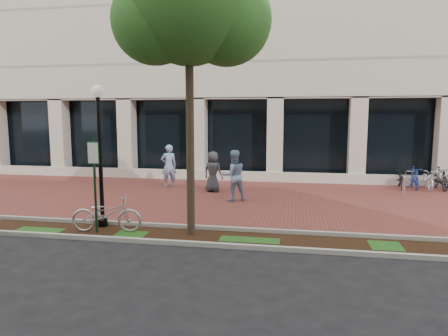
% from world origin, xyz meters
% --- Properties ---
extents(ground, '(120.00, 120.00, 0.00)m').
position_xyz_m(ground, '(0.00, 0.00, 0.00)').
color(ground, black).
rests_on(ground, ground).
extents(brick_plaza, '(40.00, 9.00, 0.01)m').
position_xyz_m(brick_plaza, '(0.00, 0.00, 0.01)').
color(brick_plaza, brown).
rests_on(brick_plaza, ground).
extents(planting_strip, '(40.00, 1.50, 0.01)m').
position_xyz_m(planting_strip, '(0.00, -5.25, 0.01)').
color(planting_strip, black).
rests_on(planting_strip, ground).
extents(curb_plaza_side, '(40.00, 0.12, 0.12)m').
position_xyz_m(curb_plaza_side, '(0.00, -4.50, 0.06)').
color(curb_plaza_side, '#A8A89E').
rests_on(curb_plaza_side, ground).
extents(curb_street_side, '(40.00, 0.12, 0.12)m').
position_xyz_m(curb_street_side, '(0.00, -6.00, 0.06)').
color(curb_street_side, '#A8A89E').
rests_on(curb_street_side, ground).
extents(near_office_building, '(40.00, 12.12, 16.00)m').
position_xyz_m(near_office_building, '(0.00, 10.47, 10.05)').
color(near_office_building, beige).
rests_on(near_office_building, ground).
extents(parking_sign, '(0.34, 0.07, 2.78)m').
position_xyz_m(parking_sign, '(-2.46, -5.38, 1.74)').
color(parking_sign, '#13341B').
rests_on(parking_sign, ground).
extents(lamppost, '(0.36, 0.36, 4.18)m').
position_xyz_m(lamppost, '(-2.61, -4.72, 2.37)').
color(lamppost, black).
rests_on(lamppost, ground).
extents(street_tree, '(4.13, 3.44, 8.05)m').
position_xyz_m(street_tree, '(0.27, -4.99, 6.10)').
color(street_tree, '#473528').
rests_on(street_tree, ground).
extents(locked_bicycle, '(2.08, 1.00, 1.05)m').
position_xyz_m(locked_bicycle, '(-2.22, -5.21, 0.53)').
color(locked_bicycle, '#BDBCC1').
rests_on(locked_bicycle, ground).
extents(pedestrian_left, '(0.86, 0.77, 1.99)m').
position_xyz_m(pedestrian_left, '(-2.78, 2.20, 0.99)').
color(pedestrian_left, '#7F8FBE').
rests_on(pedestrian_left, ground).
extents(pedestrian_mid, '(1.20, 1.10, 1.99)m').
position_xyz_m(pedestrian_mid, '(0.68, -0.34, 1.00)').
color(pedestrian_mid, '#7D98BA').
rests_on(pedestrian_mid, ground).
extents(pedestrian_right, '(1.00, 0.80, 1.78)m').
position_xyz_m(pedestrian_right, '(-0.49, 1.31, 0.89)').
color(pedestrian_right, '#2D2D32').
rests_on(pedestrian_right, ground).
extents(bollard, '(0.12, 0.12, 0.87)m').
position_xyz_m(bollard, '(7.45, 1.63, 0.44)').
color(bollard, silver).
rests_on(bollard, ground).
extents(bike_rack_cluster, '(3.51, 1.81, 1.02)m').
position_xyz_m(bike_rack_cluster, '(9.19, 3.65, 0.48)').
color(bike_rack_cluster, black).
rests_on(bike_rack_cluster, ground).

